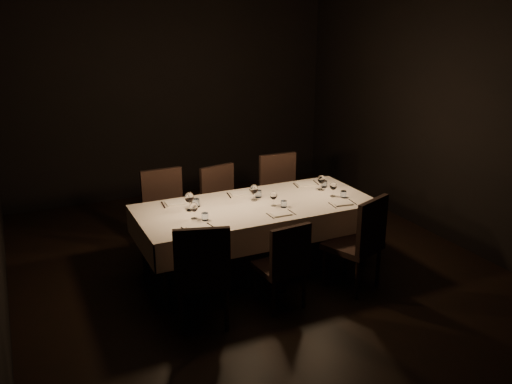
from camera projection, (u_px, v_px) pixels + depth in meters
name	position (u px, v px, depth m)	size (l,w,h in m)	color
room	(256.00, 136.00, 5.50)	(5.01, 6.01, 3.01)	black
dining_table	(256.00, 211.00, 5.76)	(2.52, 1.12, 0.76)	black
chair_near_left	(202.00, 271.00, 4.74)	(0.60, 0.60, 1.00)	black
place_setting_near_left	(198.00, 216.00, 5.24)	(0.32, 0.39, 0.17)	silver
chair_near_center	(284.00, 261.00, 5.05)	(0.45, 0.45, 0.87)	black
place_setting_near_center	(278.00, 203.00, 5.59)	(0.29, 0.39, 0.16)	silver
chair_near_right	(360.00, 239.00, 5.40)	(0.62, 0.62, 1.00)	black
place_setting_near_right	(338.00, 193.00, 5.89)	(0.31, 0.39, 0.17)	silver
chair_far_left	(166.00, 210.00, 6.20)	(0.49, 0.49, 1.00)	black
place_setting_far_left	(187.00, 201.00, 5.62)	(0.36, 0.42, 0.20)	silver
chair_far_center	(223.00, 202.00, 6.52)	(0.54, 0.54, 0.95)	black
place_setting_far_center	(251.00, 192.00, 5.92)	(0.34, 0.40, 0.18)	silver
chair_far_right	(282.00, 192.00, 6.77)	(0.51, 0.51, 1.02)	black
place_setting_far_right	(317.00, 182.00, 6.26)	(0.34, 0.40, 0.18)	silver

